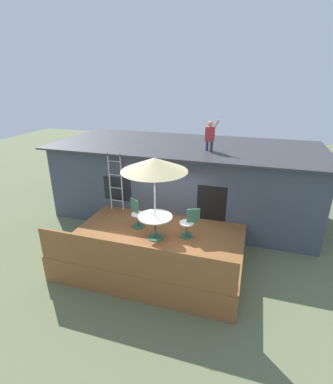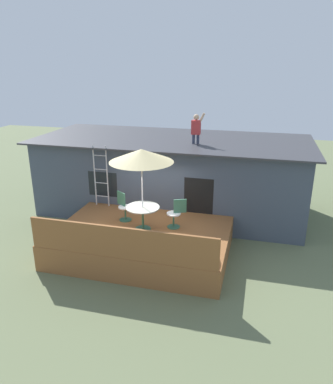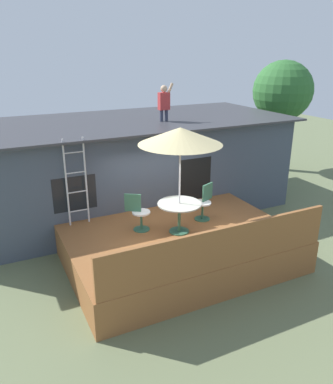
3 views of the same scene
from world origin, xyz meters
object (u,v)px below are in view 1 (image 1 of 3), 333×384
person_figure (210,134)px  patio_chair_right (189,223)px  patio_umbrella (154,165)px  step_ladder (116,181)px  patio_table (155,221)px  patio_chair_left (137,213)px

person_figure → patio_chair_right: 3.45m
patio_umbrella → step_ladder: (-2.04, 1.53, -1.25)m
patio_table → patio_umbrella: (0.00, 0.00, 1.76)m
step_ladder → patio_chair_left: size_ratio=2.39×
step_ladder → patio_table: bearing=-36.8°
patio_table → patio_umbrella: 1.76m
patio_umbrella → patio_chair_right: 2.15m
step_ladder → patio_chair_right: 3.26m
step_ladder → person_figure: person_figure is taller
patio_umbrella → person_figure: size_ratio=2.29×
patio_umbrella → patio_chair_left: patio_umbrella is taller
person_figure → patio_umbrella: bearing=-109.3°
patio_table → step_ladder: size_ratio=0.47×
patio_umbrella → step_ladder: 2.84m
patio_table → patio_chair_right: 1.04m
person_figure → patio_table: bearing=-109.3°
patio_table → patio_chair_left: size_ratio=1.13×
patio_umbrella → person_figure: bearing=70.7°
person_figure → patio_chair_left: bearing=-127.4°
step_ladder → patio_chair_left: bearing=-39.1°
person_figure → step_ladder: bearing=-154.5°
patio_umbrella → patio_chair_left: size_ratio=2.76×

